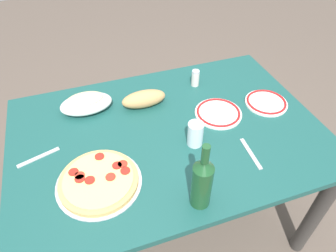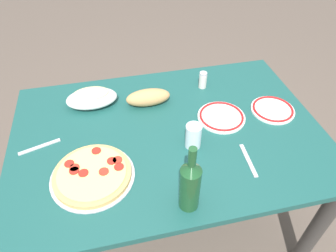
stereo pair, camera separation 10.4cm
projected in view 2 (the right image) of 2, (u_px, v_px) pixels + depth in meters
name	position (u px, v px, depth m)	size (l,w,h in m)	color
ground_plane	(168.00, 216.00, 1.81)	(8.00, 8.00, 0.00)	brown
dining_table	(168.00, 148.00, 1.40)	(1.35, 0.93, 0.71)	#194C47
pepperoni_pizza	(92.00, 174.00, 1.13)	(0.32, 0.32, 0.03)	#B7B7BC
baked_pasta_dish	(92.00, 97.00, 1.43)	(0.24, 0.15, 0.08)	white
wine_bottle	(190.00, 184.00, 0.98)	(0.07, 0.07, 0.28)	#194723
water_glass	(193.00, 136.00, 1.22)	(0.07, 0.07, 0.11)	silver
side_plate_near	(273.00, 109.00, 1.42)	(0.20, 0.20, 0.02)	white
side_plate_far	(221.00, 117.00, 1.38)	(0.22, 0.22, 0.02)	white
bread_loaf	(148.00, 97.00, 1.43)	(0.21, 0.09, 0.08)	tan
spice_shaker	(203.00, 80.00, 1.53)	(0.04, 0.04, 0.09)	silver
fork_left	(248.00, 160.00, 1.20)	(0.17, 0.02, 0.01)	#B7B7BC
fork_right	(40.00, 147.00, 1.25)	(0.17, 0.02, 0.01)	#B7B7BC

